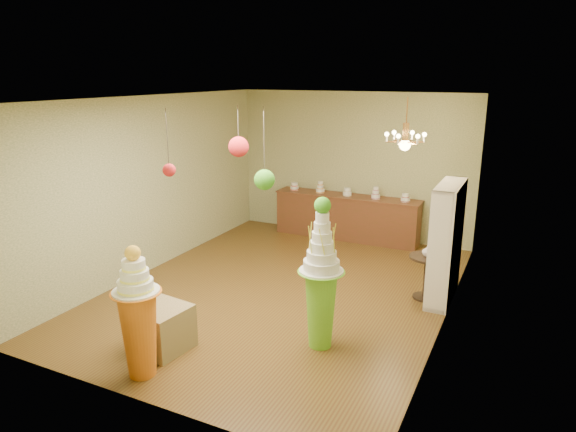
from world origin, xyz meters
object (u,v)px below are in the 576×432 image
at_px(pedestal_green, 321,289).
at_px(pedestal_orange, 139,323).
at_px(sideboard, 347,216).
at_px(round_table, 426,271).

distance_m(pedestal_green, pedestal_orange, 2.18).
xyz_separation_m(pedestal_green, sideboard, (-1.20, 4.33, -0.29)).
relative_size(pedestal_orange, sideboard, 0.52).
height_order(pedestal_green, round_table, pedestal_green).
height_order(pedestal_orange, sideboard, pedestal_orange).
distance_m(pedestal_green, sideboard, 4.50).
height_order(pedestal_orange, round_table, pedestal_orange).
bearing_deg(pedestal_green, round_table, 65.95).
bearing_deg(sideboard, pedestal_green, -74.55).
relative_size(pedestal_green, round_table, 2.83).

